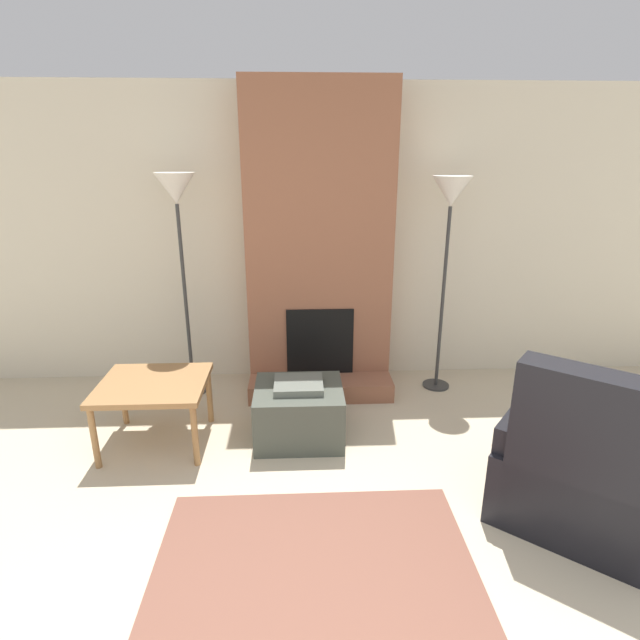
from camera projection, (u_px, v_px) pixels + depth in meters
wall_back at (318, 239)px, 4.48m from camera, size 7.45×0.06×2.60m
fireplace at (319, 251)px, 4.28m from camera, size 1.24×0.67×2.60m
ottoman at (299, 411)px, 3.70m from camera, size 0.65×0.57×0.45m
armchair at (580, 475)px, 2.81m from camera, size 1.17×1.16×1.03m
side_table at (153, 389)px, 3.55m from camera, size 0.75×0.67×0.49m
floor_lamp_left at (177, 204)px, 3.95m from camera, size 0.32×0.32×1.89m
floor_lamp_right at (450, 206)px, 4.06m from camera, size 0.32×0.32×1.86m
area_rug at (316, 594)px, 2.42m from camera, size 1.66×1.50×0.01m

